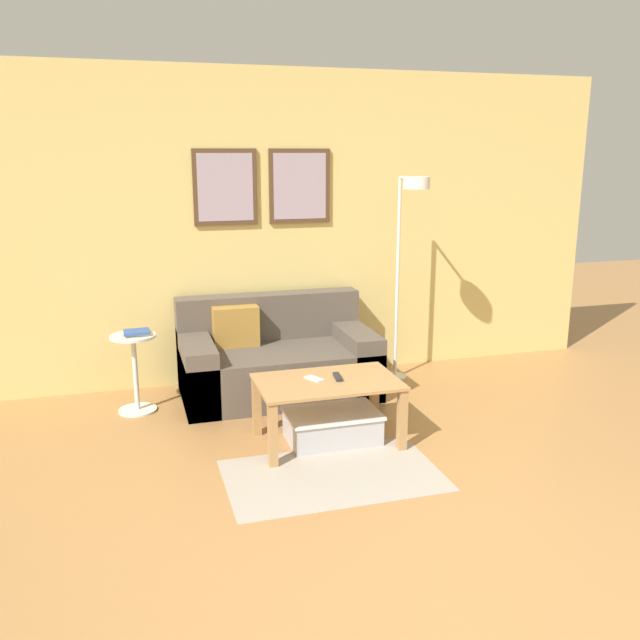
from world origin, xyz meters
TOP-DOWN VIEW (x-y plane):
  - wall_back at (-0.01, 3.51)m, footprint 5.60×0.09m
  - area_rug at (-0.24, 1.55)m, footprint 1.29×0.78m
  - couch at (-0.24, 3.06)m, footprint 1.51×0.85m
  - coffee_table at (-0.13, 2.03)m, footprint 0.93×0.58m
  - storage_bin at (-0.09, 2.04)m, footprint 0.62×0.41m
  - floor_lamp at (0.82, 2.93)m, footprint 0.20×0.52m
  - side_table at (-1.33, 2.97)m, footprint 0.33×0.33m
  - book_stack at (-1.31, 2.97)m, footprint 0.20×0.17m
  - remote_control at (-0.05, 2.05)m, footprint 0.06×0.15m
  - cell_phone at (-0.20, 2.08)m, footprint 0.12×0.15m

SIDE VIEW (x-z plane):
  - area_rug at x=-0.24m, z-range 0.00..0.01m
  - storage_bin at x=-0.09m, z-range 0.00..0.21m
  - couch at x=-0.24m, z-range -0.11..0.65m
  - side_table at x=-1.33m, z-range 0.06..0.65m
  - coffee_table at x=-0.13m, z-range 0.14..0.57m
  - cell_phone at x=-0.20m, z-range 0.43..0.44m
  - remote_control at x=-0.05m, z-range 0.43..0.45m
  - book_stack at x=-1.31m, z-range 0.59..0.62m
  - floor_lamp at x=0.82m, z-range 0.41..2.12m
  - wall_back at x=-0.01m, z-range 0.01..2.56m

